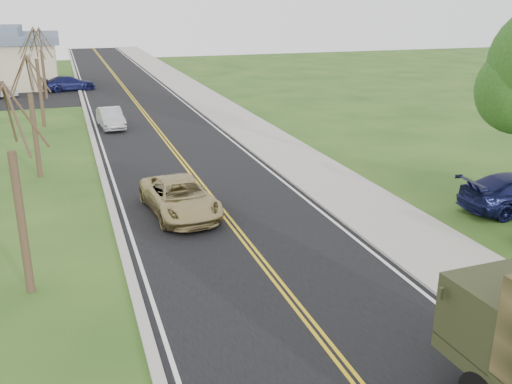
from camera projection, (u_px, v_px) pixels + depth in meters
name	position (u px, v px, depth m)	size (l,w,h in m)	color
road	(138.00, 106.00, 45.63)	(8.00, 120.00, 0.01)	black
curb_right	(189.00, 102.00, 46.86)	(0.30, 120.00, 0.12)	#9E998E
sidewalk_right	(210.00, 101.00, 47.39)	(3.20, 120.00, 0.10)	#9E998E
curb_left	(84.00, 108.00, 44.37)	(0.30, 120.00, 0.10)	#9E998E
bare_tree_a	(19.00, 207.00, 15.74)	(1.93, 2.26, 6.08)	#38281C
bare_tree_b	(34.00, 126.00, 26.57)	(1.83, 2.14, 5.73)	#38281C
bare_tree_c	(40.00, 85.00, 37.25)	(2.04, 2.39, 6.42)	#38281C
bare_tree_d	(43.00, 68.00, 48.10)	(1.88, 2.20, 5.91)	#38281C
suv_champagne	(180.00, 197.00, 22.36)	(2.30, 4.99, 1.39)	tan
sedan_silver	(111.00, 118.00, 37.49)	(1.39, 3.99, 1.31)	#A3A3A8
lot_car_navy	(69.00, 83.00, 52.89)	(1.91, 4.70, 1.36)	#10133D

